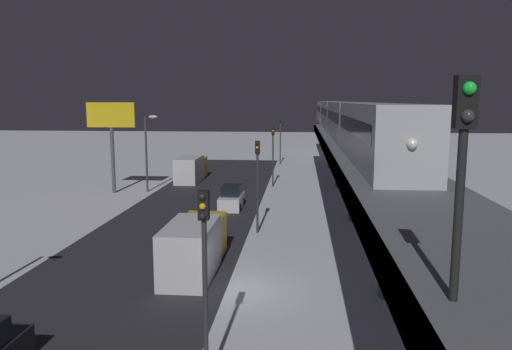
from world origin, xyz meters
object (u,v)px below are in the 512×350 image
subway_train (340,116)px  traffic_light_distant (280,135)px  rail_signal (463,150)px  commercial_billboard (111,124)px  sedan_white (232,199)px  traffic_light_mid (257,173)px  traffic_light_far (273,147)px  traffic_light_near (205,261)px  delivery_van (191,169)px  box_truck (195,246)px

subway_train → traffic_light_distant: (7.32, -13.26, -3.10)m
rail_signal → commercial_billboard: rail_signal is taller
rail_signal → commercial_billboard: size_ratio=0.45×
sedan_white → traffic_light_mid: traffic_light_mid is taller
traffic_light_mid → traffic_light_far: size_ratio=1.00×
traffic_light_mid → traffic_light_near: bearing=90.0°
traffic_light_distant → sedan_white: bearing=84.4°
sedan_white → traffic_light_near: (-2.90, 26.30, 3.41)m
traffic_light_distant → traffic_light_near: bearing=90.0°
delivery_van → traffic_light_distant: size_ratio=1.16×
commercial_billboard → rail_signal: bearing=119.3°
delivery_van → traffic_light_near: size_ratio=1.16×
box_truck → traffic_light_distant: size_ratio=1.16×
subway_train → traffic_light_far: 9.56m
box_truck → traffic_light_far: (-2.70, -26.40, 2.85)m
subway_train → delivery_van: 17.99m
sedan_white → commercial_billboard: size_ratio=0.46×
traffic_light_near → rail_signal: bearing=135.2°
subway_train → traffic_light_near: 43.21m
rail_signal → commercial_billboard: 43.38m
box_truck → traffic_light_distant: traffic_light_distant is taller
rail_signal → delivery_van: (15.19, -45.76, -6.90)m
rail_signal → traffic_light_near: 8.98m
subway_train → commercial_billboard: (22.83, 10.31, -0.47)m
sedan_white → traffic_light_mid: (-2.90, 7.72, 3.41)m
traffic_light_mid → traffic_light_far: same height
box_truck → delivery_van: size_ratio=1.00×
sedan_white → commercial_billboard: (12.61, -5.87, 6.04)m
delivery_van → box_truck: bearing=103.0°
box_truck → sedan_white: bearing=-89.3°
traffic_light_mid → traffic_light_distant: bearing=-90.0°
subway_train → traffic_light_far: size_ratio=11.57×
subway_train → sedan_white: size_ratio=18.03×
delivery_van → traffic_light_mid: bearing=113.8°
sedan_white → commercial_billboard: 15.17m
traffic_light_mid → traffic_light_distant: size_ratio=1.00×
subway_train → rail_signal: 48.16m
traffic_light_far → traffic_light_distant: size_ratio=1.00×
rail_signal → traffic_light_distant: size_ratio=0.62×
box_truck → commercial_billboard: commercial_billboard is taller
box_truck → traffic_light_distant: 45.15m
box_truck → traffic_light_distant: (-2.70, -44.98, 2.85)m
sedan_white → traffic_light_far: 11.74m
box_truck → traffic_light_near: bearing=104.1°
traffic_light_near → commercial_billboard: commercial_billboard is taller
sedan_white → traffic_light_distant: bearing=84.4°
commercial_billboard → delivery_van: bearing=-127.1°
traffic_light_distant → commercial_billboard: commercial_billboard is taller
traffic_light_far → commercial_billboard: commercial_billboard is taller
subway_train → box_truck: 33.79m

